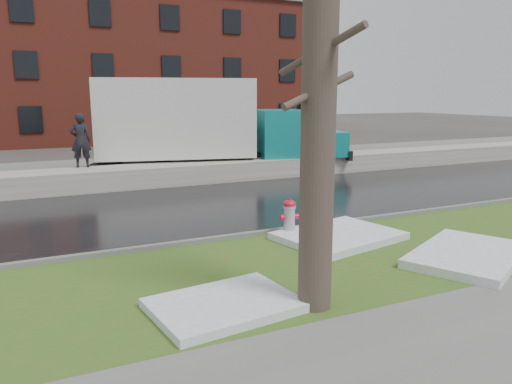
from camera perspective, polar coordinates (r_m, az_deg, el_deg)
name	(u,v)px	position (r m, az deg, el deg)	size (l,w,h in m)	color
ground	(295,246)	(11.21, 4.50, -6.15)	(120.00, 120.00, 0.00)	#47423D
verge	(326,262)	(10.20, 8.04, -7.89)	(60.00, 4.50, 0.04)	#2F521B
sidewalk	(481,345)	(7.61, 24.36, -15.64)	(60.00, 3.00, 0.05)	slate
road	(221,205)	(15.14, -4.01, -1.50)	(60.00, 7.00, 0.03)	black
parking_lot	(152,168)	(23.14, -11.77, 2.71)	(60.00, 9.00, 0.03)	slate
curb	(274,232)	(12.03, 2.13, -4.56)	(60.00, 0.15, 0.14)	slate
snowbank	(180,174)	(18.98, -8.69, 2.09)	(60.00, 1.60, 0.75)	#AEAA9F
brick_building	(121,71)	(39.98, -15.21, 13.20)	(26.00, 12.00, 10.00)	maroon
bg_tree_center	(3,94)	(35.26, -26.91, 10.00)	(1.40, 1.62, 6.50)	brown
bg_tree_right	(321,94)	(39.53, 7.41, 11.10)	(1.40, 1.62, 6.50)	brown
fire_hydrant	(289,216)	(11.66, 3.82, -2.76)	(0.45, 0.41, 0.92)	#A4A5AC
tree	(319,95)	(7.43, 7.22, 10.93)	(1.34, 1.58, 6.50)	brown
box_truck	(206,125)	(20.61, -5.75, 7.62)	(11.86, 4.84, 3.92)	black
worker	(81,140)	(18.73, -19.40, 5.59)	(0.70, 0.46, 1.92)	black
snow_patch_near	(339,236)	(11.66, 9.43, -4.97)	(2.60, 2.00, 0.16)	white
snow_patch_far	(225,305)	(7.95, -3.61, -12.76)	(2.20, 1.60, 0.14)	white
snow_patch_side	(468,255)	(11.03, 23.07, -6.63)	(2.80, 1.80, 0.18)	white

